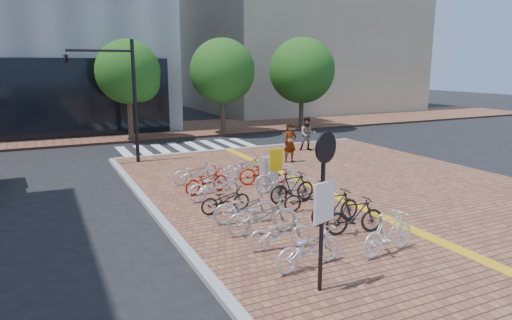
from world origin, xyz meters
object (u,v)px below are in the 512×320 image
traffic_light_pole (104,79)px  bike_2 (262,216)px  bike_1 (280,232)px  bike_7 (195,173)px  bike_5 (214,186)px  utility_box (269,173)px  bike_11 (309,197)px  bike_12 (292,187)px  notice_sign (324,193)px  bike_3 (244,207)px  bike_13 (279,178)px  bike_14 (264,171)px  bike_15 (246,166)px  pedestrian_b (308,134)px  bike_8 (389,233)px  bike_0 (309,247)px  bike_4 (225,199)px  bike_9 (355,216)px  pedestrian_a (290,143)px  yellow_sign (276,165)px  bike_6 (206,181)px  bike_10 (335,206)px

traffic_light_pole → bike_2: bearing=-77.7°
bike_1 → bike_7: (0.07, 6.89, 0.01)m
bike_5 → bike_1: bearing=173.7°
bike_1 → traffic_light_pole: traffic_light_pole is taller
bike_2 → utility_box: bearing=-22.8°
bike_11 → bike_12: 0.99m
bike_7 → notice_sign: 9.27m
bike_3 → bike_13: size_ratio=1.01×
bike_12 → notice_sign: (-2.52, -5.50, 1.53)m
bike_14 → bike_11: bearing=-171.1°
bike_15 → pedestrian_b: pedestrian_b is taller
bike_1 → bike_8: bike_8 is taller
bike_3 → pedestrian_b: (7.65, 8.89, 0.41)m
bike_0 → bike_13: bike_13 is taller
bike_11 → utility_box: utility_box is taller
bike_5 → bike_8: bike_8 is taller
bike_7 → bike_8: 8.52m
bike_13 → pedestrian_b: size_ratio=1.01×
bike_1 → bike_5: size_ratio=0.88×
bike_4 → bike_7: (0.22, 3.67, 0.02)m
bike_9 → bike_14: size_ratio=0.88×
pedestrian_a → bike_15: bearing=-151.4°
bike_13 → pedestrian_a: 5.15m
bike_12 → yellow_sign: size_ratio=0.98×
bike_12 → pedestrian_a: 6.31m
utility_box → traffic_light_pole: traffic_light_pole is taller
bike_0 → bike_9: 2.56m
bike_7 → bike_11: size_ratio=1.02×
bike_5 → notice_sign: size_ratio=0.58×
bike_14 → bike_7: bearing=75.8°
pedestrian_a → bike_13: bearing=-126.6°
bike_3 → pedestrian_a: size_ratio=0.99×
bike_5 → pedestrian_a: bearing=-58.2°
bike_1 → yellow_sign: yellow_sign is taller
bike_4 → yellow_sign: bearing=-75.7°
bike_6 → bike_13: 2.55m
bike_1 → pedestrian_b: (7.63, 10.99, 0.45)m
bike_9 → bike_11: bearing=11.3°
bike_0 → bike_12: bearing=-33.9°
utility_box → yellow_sign: size_ratio=0.71×
bike_2 → bike_10: (2.28, -0.12, -0.01)m
bike_10 → bike_12: bike_12 is taller
bike_5 → bike_14: 2.66m
pedestrian_a → pedestrian_b: size_ratio=1.03×
bike_12 → pedestrian_b: size_ratio=0.96×
bike_10 → bike_11: 1.30m
bike_3 → bike_9: bike_9 is taller
bike_4 → yellow_sign: (2.05, 0.60, 0.77)m
bike_1 → bike_14: bike_14 is taller
bike_9 → bike_11: bike_9 is taller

